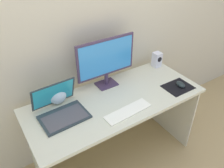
# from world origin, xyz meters

# --- Properties ---
(ground_plane) EXTENTS (8.00, 8.00, 0.00)m
(ground_plane) POSITION_xyz_m (0.00, 0.00, 0.00)
(ground_plane) COLOR tan
(wall_back) EXTENTS (6.00, 0.04, 2.50)m
(wall_back) POSITION_xyz_m (0.00, 0.40, 1.25)
(wall_back) COLOR beige
(wall_back) RESTS_ON ground_plane
(desk) EXTENTS (1.49, 0.63, 0.74)m
(desk) POSITION_xyz_m (0.00, 0.00, 0.59)
(desk) COLOR beige
(desk) RESTS_ON ground_plane
(monitor) EXTENTS (0.54, 0.14, 0.44)m
(monitor) POSITION_xyz_m (0.05, 0.22, 0.99)
(monitor) COLOR #3B2D48
(monitor) RESTS_ON desk
(speaker_right) EXTENTS (0.08, 0.08, 0.15)m
(speaker_right) POSITION_xyz_m (0.65, 0.23, 0.82)
(speaker_right) COLOR silver
(speaker_right) RESTS_ON desk
(laptop) EXTENTS (0.36, 0.33, 0.24)m
(laptop) POSITION_xyz_m (-0.45, 0.07, 0.79)
(laptop) COLOR #273438
(laptop) RESTS_ON desk
(fishbowl) EXTENTS (0.15, 0.15, 0.15)m
(fishbowl) POSITION_xyz_m (-0.42, 0.22, 0.81)
(fishbowl) COLOR silver
(fishbowl) RESTS_ON desk
(keyboard_external) EXTENTS (0.40, 0.14, 0.01)m
(keyboard_external) POSITION_xyz_m (-0.01, -0.19, 0.75)
(keyboard_external) COLOR white
(keyboard_external) RESTS_ON desk
(mousepad) EXTENTS (0.25, 0.20, 0.00)m
(mousepad) POSITION_xyz_m (0.56, -0.16, 0.75)
(mousepad) COLOR black
(mousepad) RESTS_ON desk
(mouse) EXTENTS (0.08, 0.11, 0.04)m
(mouse) POSITION_xyz_m (0.59, -0.16, 0.76)
(mouse) COLOR black
(mouse) RESTS_ON mousepad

